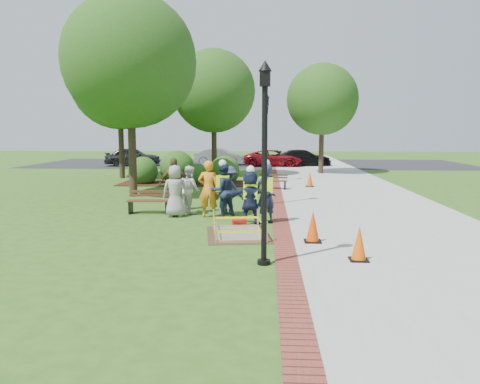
# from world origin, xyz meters

# --- Properties ---
(ground) EXTENTS (100.00, 100.00, 0.00)m
(ground) POSITION_xyz_m (0.00, 0.00, 0.00)
(ground) COLOR #285116
(ground) RESTS_ON ground
(sidewalk) EXTENTS (6.00, 60.00, 0.02)m
(sidewalk) POSITION_xyz_m (5.00, 10.00, 0.01)
(sidewalk) COLOR #9E9E99
(sidewalk) RESTS_ON ground
(brick_edging) EXTENTS (0.50, 60.00, 0.03)m
(brick_edging) POSITION_xyz_m (1.75, 10.00, 0.01)
(brick_edging) COLOR maroon
(brick_edging) RESTS_ON ground
(mulch_bed) EXTENTS (7.00, 3.00, 0.05)m
(mulch_bed) POSITION_xyz_m (-3.00, 12.00, 0.02)
(mulch_bed) COLOR #381E0F
(mulch_bed) RESTS_ON ground
(parking_lot) EXTENTS (36.00, 12.00, 0.01)m
(parking_lot) POSITION_xyz_m (0.00, 27.00, 0.00)
(parking_lot) COLOR black
(parking_lot) RESTS_ON ground
(wet_concrete_pad) EXTENTS (2.00, 2.51, 0.55)m
(wet_concrete_pad) POSITION_xyz_m (0.54, -0.20, 0.23)
(wet_concrete_pad) COLOR #47331E
(wet_concrete_pad) RESTS_ON ground
(bench_near) EXTENTS (1.47, 0.55, 0.78)m
(bench_near) POSITION_xyz_m (-2.74, 2.94, 0.25)
(bench_near) COLOR brown
(bench_near) RESTS_ON ground
(bench_far) EXTENTS (1.40, 0.64, 0.73)m
(bench_far) POSITION_xyz_m (1.61, 9.76, 0.23)
(bench_far) COLOR #4C361A
(bench_far) RESTS_ON ground
(cone_front) EXTENTS (0.41, 0.41, 0.80)m
(cone_front) POSITION_xyz_m (3.33, -2.64, 0.39)
(cone_front) COLOR black
(cone_front) RESTS_ON ground
(cone_back) EXTENTS (0.42, 0.42, 0.84)m
(cone_back) POSITION_xyz_m (2.48, -0.99, 0.40)
(cone_back) COLOR black
(cone_back) RESTS_ON ground
(cone_far) EXTENTS (0.40, 0.40, 0.79)m
(cone_far) POSITION_xyz_m (3.47, 10.81, 0.38)
(cone_far) COLOR black
(cone_far) RESTS_ON ground
(toolbox) EXTENTS (0.46, 0.34, 0.20)m
(toolbox) POSITION_xyz_m (0.49, 0.95, 0.10)
(toolbox) COLOR #AF180D
(toolbox) RESTS_ON ground
(lamp_near) EXTENTS (0.28, 0.28, 4.26)m
(lamp_near) POSITION_xyz_m (1.25, -3.00, 2.48)
(lamp_near) COLOR black
(lamp_near) RESTS_ON ground
(lamp_mid) EXTENTS (0.28, 0.28, 4.26)m
(lamp_mid) POSITION_xyz_m (1.25, 5.00, 2.48)
(lamp_mid) COLOR black
(lamp_mid) RESTS_ON ground
(lamp_far) EXTENTS (0.28, 0.28, 4.26)m
(lamp_far) POSITION_xyz_m (1.25, 13.00, 2.48)
(lamp_far) COLOR black
(lamp_far) RESTS_ON ground
(tree_left) EXTENTS (5.60, 5.60, 8.51)m
(tree_left) POSITION_xyz_m (-4.45, 7.01, 5.70)
(tree_left) COLOR #3D2D1E
(tree_left) RESTS_ON ground
(tree_back) EXTENTS (5.03, 5.03, 7.70)m
(tree_back) POSITION_xyz_m (-1.94, 15.96, 5.18)
(tree_back) COLOR #3D2D1E
(tree_back) RESTS_ON ground
(tree_right) EXTENTS (4.60, 4.60, 7.12)m
(tree_right) POSITION_xyz_m (4.86, 18.24, 4.80)
(tree_right) COLOR #3D2D1E
(tree_right) RESTS_ON ground
(tree_far) EXTENTS (5.64, 5.64, 8.51)m
(tree_far) POSITION_xyz_m (-7.32, 14.63, 5.68)
(tree_far) COLOR #3D2D1E
(tree_far) RESTS_ON ground
(shrub_a) EXTENTS (1.57, 1.57, 1.57)m
(shrub_a) POSITION_xyz_m (-5.27, 11.68, 0.00)
(shrub_a) COLOR #183F12
(shrub_a) RESTS_ON ground
(shrub_b) EXTENTS (1.88, 1.88, 1.88)m
(shrub_b) POSITION_xyz_m (-3.59, 12.53, 0.00)
(shrub_b) COLOR #183F12
(shrub_b) RESTS_ON ground
(shrub_c) EXTENTS (1.20, 1.20, 1.20)m
(shrub_c) POSITION_xyz_m (-2.40, 11.63, 0.00)
(shrub_c) COLOR #183F12
(shrub_c) RESTS_ON ground
(shrub_d) EXTENTS (1.60, 1.60, 1.60)m
(shrub_d) POSITION_xyz_m (-0.95, 12.21, 0.00)
(shrub_d) COLOR #183F12
(shrub_d) RESTS_ON ground
(shrub_e) EXTENTS (1.12, 1.12, 1.12)m
(shrub_e) POSITION_xyz_m (-3.02, 13.21, 0.00)
(shrub_e) COLOR #183F12
(shrub_e) RESTS_ON ground
(casual_person_a) EXTENTS (0.59, 0.42, 1.72)m
(casual_person_a) POSITION_xyz_m (-1.71, 2.39, 0.86)
(casual_person_a) COLOR gray
(casual_person_a) RESTS_ON ground
(casual_person_b) EXTENTS (0.62, 0.41, 1.87)m
(casual_person_b) POSITION_xyz_m (-0.60, 2.37, 0.93)
(casual_person_b) COLOR orange
(casual_person_b) RESTS_ON ground
(casual_person_c) EXTENTS (0.58, 0.62, 1.64)m
(casual_person_c) POSITION_xyz_m (-1.34, 3.11, 0.82)
(casual_person_c) COLOR silver
(casual_person_c) RESTS_ON ground
(casual_person_d) EXTENTS (0.64, 0.46, 1.87)m
(casual_person_d) POSITION_xyz_m (-1.96, 3.57, 0.94)
(casual_person_d) COLOR brown
(casual_person_d) RESTS_ON ground
(casual_person_e) EXTENTS (0.62, 0.56, 1.64)m
(casual_person_e) POSITION_xyz_m (0.03, 2.99, 0.82)
(casual_person_e) COLOR #2D3750
(casual_person_e) RESTS_ON ground
(hivis_worker_a) EXTENTS (0.54, 0.36, 1.80)m
(hivis_worker_a) POSITION_xyz_m (0.81, 1.24, 0.90)
(hivis_worker_a) COLOR #16213A
(hivis_worker_a) RESTS_ON ground
(hivis_worker_b) EXTENTS (0.69, 0.66, 1.98)m
(hivis_worker_b) POSITION_xyz_m (1.28, 1.43, 0.97)
(hivis_worker_b) COLOR #191941
(hivis_worker_b) RESTS_ON ground
(hivis_worker_c) EXTENTS (0.66, 0.59, 1.90)m
(hivis_worker_c) POSITION_xyz_m (-0.14, 2.40, 0.94)
(hivis_worker_c) COLOR #1A2244
(hivis_worker_c) RESTS_ON ground
(parked_car_a) EXTENTS (3.14, 5.30, 1.62)m
(parked_car_a) POSITION_xyz_m (-9.38, 24.06, 0.00)
(parked_car_a) COLOR #28292B
(parked_car_a) RESTS_ON ground
(parked_car_b) EXTENTS (2.24, 4.64, 1.48)m
(parked_car_b) POSITION_xyz_m (-2.54, 25.47, 0.00)
(parked_car_b) COLOR gray
(parked_car_b) RESTS_ON ground
(parked_car_c) EXTENTS (2.11, 4.41, 1.40)m
(parked_car_c) POSITION_xyz_m (1.83, 24.18, 0.00)
(parked_car_c) COLOR maroon
(parked_car_c) RESTS_ON ground
(parked_car_d) EXTENTS (2.56, 4.57, 1.41)m
(parked_car_d) POSITION_xyz_m (4.22, 24.79, 0.00)
(parked_car_d) COLOR black
(parked_car_d) RESTS_ON ground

